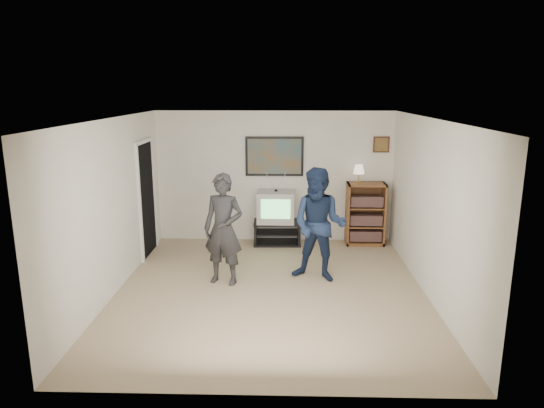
{
  "coord_description": "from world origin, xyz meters",
  "views": [
    {
      "loc": [
        0.21,
        -6.63,
        2.9
      ],
      "look_at": [
        0.0,
        0.69,
        1.15
      ],
      "focal_mm": 32.0,
      "sensor_mm": 36.0,
      "label": 1
    }
  ],
  "objects_px": {
    "person_short": "(319,225)",
    "bookshelf": "(365,214)",
    "media_stand": "(277,232)",
    "person_tall": "(223,229)",
    "crt_television": "(276,206)"
  },
  "relations": [
    {
      "from": "person_short",
      "to": "media_stand",
      "type": "bearing_deg",
      "value": 128.81
    },
    {
      "from": "crt_television",
      "to": "media_stand",
      "type": "bearing_deg",
      "value": 1.22
    },
    {
      "from": "crt_television",
      "to": "person_short",
      "type": "distance_m",
      "value": 1.9
    },
    {
      "from": "bookshelf",
      "to": "person_tall",
      "type": "bearing_deg",
      "value": -141.04
    },
    {
      "from": "person_tall",
      "to": "media_stand",
      "type": "bearing_deg",
      "value": 83.67
    },
    {
      "from": "bookshelf",
      "to": "person_tall",
      "type": "height_order",
      "value": "person_tall"
    },
    {
      "from": "media_stand",
      "to": "bookshelf",
      "type": "bearing_deg",
      "value": 0.27
    },
    {
      "from": "person_tall",
      "to": "person_short",
      "type": "distance_m",
      "value": 1.45
    },
    {
      "from": "media_stand",
      "to": "crt_television",
      "type": "xyz_separation_m",
      "value": [
        -0.03,
        0.0,
        0.51
      ]
    },
    {
      "from": "crt_television",
      "to": "person_tall",
      "type": "xyz_separation_m",
      "value": [
        -0.75,
        -1.92,
        0.11
      ]
    },
    {
      "from": "media_stand",
      "to": "crt_television",
      "type": "height_order",
      "value": "crt_television"
    },
    {
      "from": "person_short",
      "to": "bookshelf",
      "type": "bearing_deg",
      "value": 79.14
    },
    {
      "from": "media_stand",
      "to": "person_short",
      "type": "bearing_deg",
      "value": -70.73
    },
    {
      "from": "media_stand",
      "to": "bookshelf",
      "type": "distance_m",
      "value": 1.71
    },
    {
      "from": "bookshelf",
      "to": "media_stand",
      "type": "bearing_deg",
      "value": -178.28
    }
  ]
}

